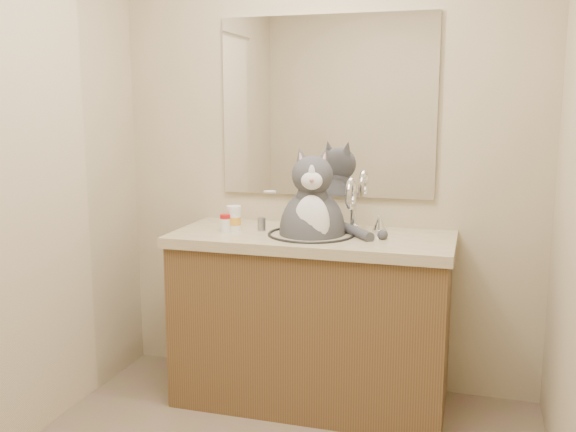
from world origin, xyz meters
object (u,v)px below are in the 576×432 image
object	(u,v)px
pill_bottle_redcap	(225,223)
cat	(313,225)
grey_canister	(262,224)
pill_bottle_orange	(234,219)

from	to	relation	value
pill_bottle_redcap	cat	bearing A→B (deg)	9.26
pill_bottle_redcap	grey_canister	distance (m)	0.18
grey_canister	pill_bottle_redcap	bearing A→B (deg)	-152.48
cat	pill_bottle_orange	bearing A→B (deg)	171.23
grey_canister	cat	bearing A→B (deg)	-3.01
cat	pill_bottle_redcap	distance (m)	0.43
cat	pill_bottle_orange	size ratio (longest dim) A/B	5.17
pill_bottle_orange	grey_canister	size ratio (longest dim) A/B	1.92
cat	grey_canister	bearing A→B (deg)	164.76
pill_bottle_redcap	pill_bottle_orange	world-z (taller)	pill_bottle_orange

